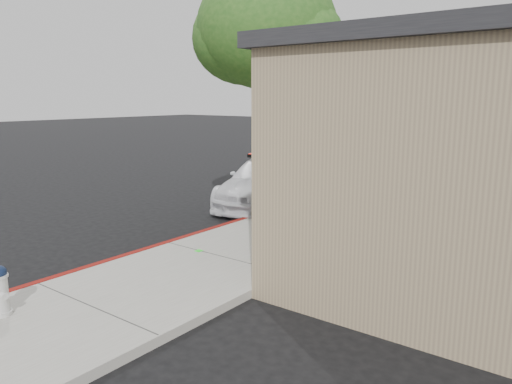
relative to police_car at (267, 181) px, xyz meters
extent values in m
plane|color=black|center=(0.90, -5.04, -0.72)|extent=(120.00, 120.00, 0.00)
cube|color=gray|center=(2.50, -2.04, -0.65)|extent=(3.20, 60.00, 0.15)
cube|color=maroon|center=(0.96, -2.04, -0.64)|extent=(0.14, 60.00, 0.16)
cube|color=black|center=(4.07, -4.04, 1.23)|extent=(0.08, 1.48, 1.68)
cube|color=black|center=(4.07, -1.04, 1.23)|extent=(0.08, 1.48, 1.68)
cube|color=black|center=(4.07, 1.96, 1.23)|extent=(0.08, 1.48, 1.68)
cube|color=black|center=(4.07, 4.96, 1.23)|extent=(0.08, 1.48, 1.68)
cube|color=black|center=(4.07, 7.96, 1.23)|extent=(0.08, 1.48, 1.68)
cube|color=black|center=(4.07, 10.96, 1.23)|extent=(0.08, 1.48, 1.68)
cube|color=black|center=(4.07, 13.96, 1.23)|extent=(0.08, 1.48, 1.68)
imported|color=white|center=(0.00, 0.00, 0.00)|extent=(3.36, 5.34, 1.44)
cube|color=black|center=(0.00, 0.00, 0.78)|extent=(1.23, 0.61, 0.10)
cube|color=red|center=(-0.31, -0.09, 0.78)|extent=(0.57, 0.38, 0.11)
cube|color=#0D2FDE|center=(0.31, 0.09, 0.78)|extent=(0.57, 0.38, 0.11)
cylinder|color=silver|center=(1.76, -9.02, -0.55)|extent=(0.32, 0.32, 0.06)
cylinder|color=silver|center=(1.92, -9.02, -0.23)|extent=(0.12, 0.11, 0.10)
cylinder|color=black|center=(1.60, -2.23, 1.32)|extent=(0.27, 0.27, 3.79)
ellipsoid|color=#24531A|center=(1.60, -2.23, 4.16)|extent=(3.37, 3.37, 2.86)
ellipsoid|color=#24531A|center=(2.20, -2.10, 3.85)|extent=(2.53, 2.53, 2.15)
ellipsoid|color=#24531A|center=(1.10, -2.40, 3.95)|extent=(2.63, 2.63, 2.24)
cylinder|color=black|center=(2.19, 3.42, 1.10)|extent=(0.23, 0.23, 3.34)
ellipsoid|color=#184D19|center=(2.19, 3.42, 3.58)|extent=(2.80, 2.80, 2.38)
ellipsoid|color=#184D19|center=(2.61, 3.57, 3.31)|extent=(2.26, 2.26, 1.92)
ellipsoid|color=#184D19|center=(1.79, 3.35, 3.40)|extent=(2.17, 2.17, 1.84)
cylinder|color=black|center=(1.60, 9.50, 1.19)|extent=(0.26, 0.26, 3.54)
ellipsoid|color=#2A5C1C|center=(1.60, 9.50, 3.87)|extent=(3.03, 3.03, 2.58)
ellipsoid|color=#2A5C1C|center=(2.11, 9.68, 3.57)|extent=(2.32, 2.32, 1.98)
ellipsoid|color=#2A5C1C|center=(1.28, 9.21, 3.67)|extent=(2.42, 2.42, 2.06)
camera|label=1|loc=(8.80, -12.08, 2.56)|focal=34.44mm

